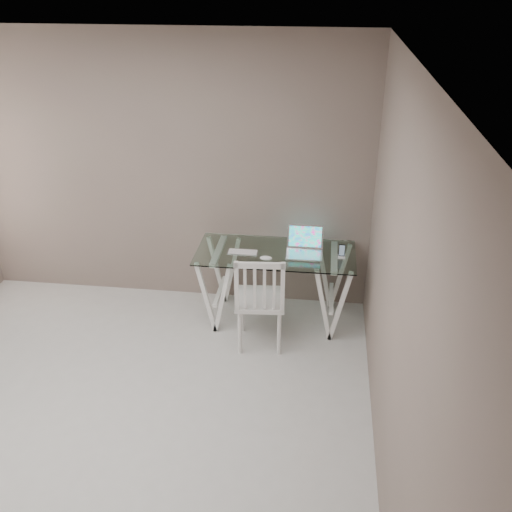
# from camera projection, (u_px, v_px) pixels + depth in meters

# --- Properties ---
(room) EXTENTS (4.50, 4.52, 2.71)m
(room) POSITION_uv_depth(u_px,v_px,m) (58.00, 234.00, 3.45)
(room) COLOR #B6B4AF
(room) RESTS_ON ground
(desk) EXTENTS (1.50, 0.70, 0.75)m
(desk) POSITION_uv_depth(u_px,v_px,m) (275.00, 286.00, 5.55)
(desk) COLOR silver
(desk) RESTS_ON ground
(chair) EXTENTS (0.47, 0.47, 0.96)m
(chair) POSITION_uv_depth(u_px,v_px,m) (260.00, 298.00, 5.06)
(chair) COLOR silver
(chair) RESTS_ON ground
(laptop) EXTENTS (0.34, 0.31, 0.23)m
(laptop) POSITION_uv_depth(u_px,v_px,m) (305.00, 247.00, 5.36)
(laptop) COLOR silver
(laptop) RESTS_ON desk
(keyboard) EXTENTS (0.29, 0.12, 0.01)m
(keyboard) POSITION_uv_depth(u_px,v_px,m) (243.00, 252.00, 5.38)
(keyboard) COLOR silver
(keyboard) RESTS_ON desk
(mouse) EXTENTS (0.11, 0.07, 0.04)m
(mouse) POSITION_uv_depth(u_px,v_px,m) (266.00, 258.00, 5.24)
(mouse) COLOR white
(mouse) RESTS_ON desk
(phone_dock) EXTENTS (0.07, 0.07, 0.13)m
(phone_dock) POSITION_uv_depth(u_px,v_px,m) (342.00, 254.00, 5.27)
(phone_dock) COLOR white
(phone_dock) RESTS_ON desk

